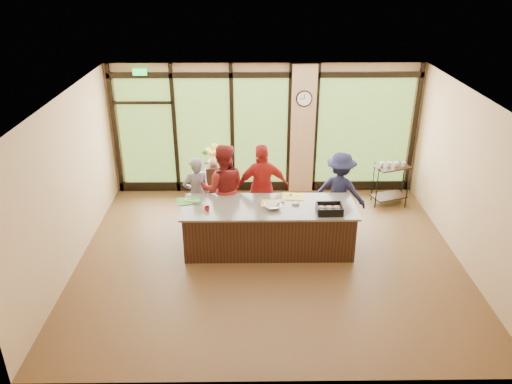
{
  "coord_description": "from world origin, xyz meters",
  "views": [
    {
      "loc": [
        -0.34,
        -7.87,
        5.08
      ],
      "look_at": [
        -0.24,
        0.4,
        1.16
      ],
      "focal_mm": 35.0,
      "sensor_mm": 36.0,
      "label": 1
    }
  ],
  "objects_px": {
    "roasting_pan": "(329,211)",
    "bar_cart": "(391,179)",
    "flower_stand": "(214,181)",
    "cook_right": "(340,191)",
    "island_base": "(269,229)",
    "cook_left": "(197,194)"
  },
  "relations": [
    {
      "from": "roasting_pan",
      "to": "flower_stand",
      "type": "height_order",
      "value": "roasting_pan"
    },
    {
      "from": "roasting_pan",
      "to": "bar_cart",
      "type": "height_order",
      "value": "bar_cart"
    },
    {
      "from": "cook_right",
      "to": "bar_cart",
      "type": "height_order",
      "value": "cook_right"
    },
    {
      "from": "flower_stand",
      "to": "cook_left",
      "type": "bearing_deg",
      "value": -109.51
    },
    {
      "from": "cook_left",
      "to": "bar_cart",
      "type": "relative_size",
      "value": 1.53
    },
    {
      "from": "cook_left",
      "to": "roasting_pan",
      "type": "height_order",
      "value": "cook_left"
    },
    {
      "from": "roasting_pan",
      "to": "bar_cart",
      "type": "xyz_separation_m",
      "value": [
        1.7,
        2.18,
        -0.35
      ]
    },
    {
      "from": "flower_stand",
      "to": "bar_cart",
      "type": "distance_m",
      "value": 3.97
    },
    {
      "from": "cook_right",
      "to": "flower_stand",
      "type": "distance_m",
      "value": 3.03
    },
    {
      "from": "roasting_pan",
      "to": "flower_stand",
      "type": "relative_size",
      "value": 0.58
    },
    {
      "from": "island_base",
      "to": "roasting_pan",
      "type": "height_order",
      "value": "roasting_pan"
    },
    {
      "from": "island_base",
      "to": "roasting_pan",
      "type": "relative_size",
      "value": 6.82
    },
    {
      "from": "island_base",
      "to": "cook_left",
      "type": "height_order",
      "value": "cook_left"
    },
    {
      "from": "cook_right",
      "to": "cook_left",
      "type": "bearing_deg",
      "value": 24.49
    },
    {
      "from": "cook_left",
      "to": "cook_right",
      "type": "distance_m",
      "value": 2.87
    },
    {
      "from": "island_base",
      "to": "cook_right",
      "type": "bearing_deg",
      "value": 30.15
    },
    {
      "from": "cook_right",
      "to": "roasting_pan",
      "type": "height_order",
      "value": "cook_right"
    },
    {
      "from": "cook_right",
      "to": "bar_cart",
      "type": "relative_size",
      "value": 1.61
    },
    {
      "from": "bar_cart",
      "to": "cook_right",
      "type": "bearing_deg",
      "value": -161.62
    },
    {
      "from": "cook_left",
      "to": "bar_cart",
      "type": "bearing_deg",
      "value": 171.51
    },
    {
      "from": "cook_left",
      "to": "flower_stand",
      "type": "height_order",
      "value": "cook_left"
    },
    {
      "from": "island_base",
      "to": "roasting_pan",
      "type": "xyz_separation_m",
      "value": [
        1.07,
        -0.29,
        0.52
      ]
    }
  ]
}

